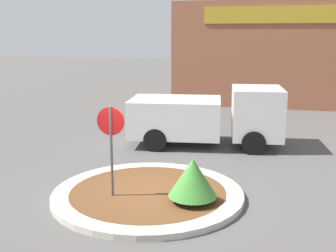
{
  "coord_description": "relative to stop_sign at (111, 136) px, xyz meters",
  "views": [
    {
      "loc": [
        2.98,
        -9.74,
        4.1
      ],
      "look_at": [
        -0.1,
        2.5,
        1.32
      ],
      "focal_mm": 45.0,
      "sensor_mm": 36.0,
      "label": 1
    }
  ],
  "objects": [
    {
      "name": "ground_plane",
      "position": [
        0.77,
        0.49,
        -1.67
      ],
      "size": [
        120.0,
        120.0,
        0.0
      ],
      "primitive_type": "plane",
      "color": "#514F4C"
    },
    {
      "name": "traffic_island",
      "position": [
        0.77,
        0.49,
        -1.59
      ],
      "size": [
        4.88,
        4.88,
        0.15
      ],
      "color": "#BCB7AD",
      "rests_on": "ground_plane"
    },
    {
      "name": "stop_sign",
      "position": [
        0.0,
        0.0,
        0.0
      ],
      "size": [
        0.7,
        0.07,
        2.41
      ],
      "color": "#4C4C51",
      "rests_on": "ground_plane"
    },
    {
      "name": "island_shrub",
      "position": [
        2.0,
        0.1,
        -0.91
      ],
      "size": [
        1.17,
        1.17,
        1.07
      ],
      "color": "brown",
      "rests_on": "traffic_island"
    },
    {
      "name": "utility_truck",
      "position": [
        1.45,
        5.99,
        -0.55
      ],
      "size": [
        5.79,
        3.01,
        2.19
      ],
      "rotation": [
        0.0,
        0.0,
        0.13
      ],
      "color": "silver",
      "rests_on": "ground_plane"
    },
    {
      "name": "storefront_building",
      "position": [
        4.28,
        17.53,
        1.29
      ],
      "size": [
        12.63,
        6.07,
        5.9
      ],
      "color": "#93563D",
      "rests_on": "ground_plane"
    }
  ]
}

